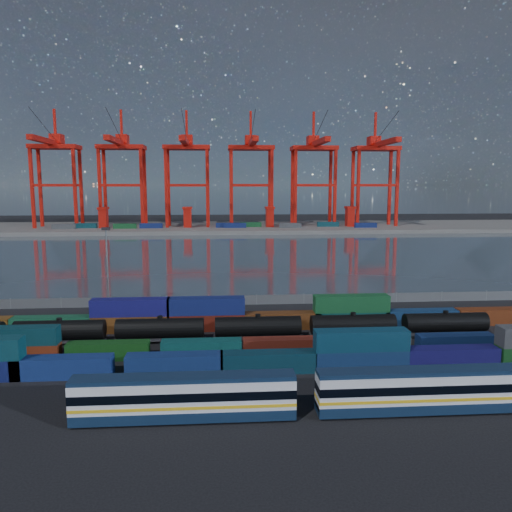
{
  "coord_description": "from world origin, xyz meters",
  "views": [
    {
      "loc": [
        -7.59,
        -73.81,
        24.83
      ],
      "look_at": [
        0.0,
        30.0,
        10.0
      ],
      "focal_mm": 35.0,
      "sensor_mm": 36.0,
      "label": 1
    }
  ],
  "objects": [
    {
      "name": "container_row_mid",
      "position": [
        -13.23,
        -3.47,
        1.47
      ],
      "size": [
        140.51,
        2.36,
        5.03
      ],
      "color": "#3E4043",
      "rests_on": "ground"
    },
    {
      "name": "passenger_train",
      "position": [
        14.49,
        -23.34,
        2.51
      ],
      "size": [
        75.57,
        2.91,
        4.99
      ],
      "color": "silver",
      "rests_on": "ground"
    },
    {
      "name": "ground",
      "position": [
        0.0,
        0.0,
        0.0
      ],
      "size": [
        700.0,
        700.0,
        0.0
      ],
      "primitive_type": "plane",
      "color": "black",
      "rests_on": "ground"
    },
    {
      "name": "yard_light_mast",
      "position": [
        -30.0,
        26.0,
        9.3
      ],
      "size": [
        1.6,
        0.4,
        16.6
      ],
      "color": "slate",
      "rests_on": "ground"
    },
    {
      "name": "quay_containers",
      "position": [
        -11.0,
        195.46,
        3.3
      ],
      "size": [
        172.58,
        10.99,
        2.6
      ],
      "color": "navy",
      "rests_on": "far_quay"
    },
    {
      "name": "gantry_cranes",
      "position": [
        -7.5,
        203.27,
        39.86
      ],
      "size": [
        200.01,
        48.02,
        65.03
      ],
      "color": "red",
      "rests_on": "ground"
    },
    {
      "name": "straddle_carriers",
      "position": [
        -2.5,
        200.0,
        7.82
      ],
      "size": [
        140.0,
        7.0,
        11.1
      ],
      "color": "red",
      "rests_on": "far_quay"
    },
    {
      "name": "harbor_water",
      "position": [
        0.0,
        105.0,
        0.01
      ],
      "size": [
        700.0,
        700.0,
        0.0
      ],
      "primitive_type": "plane",
      "color": "#313C46",
      "rests_on": "ground"
    },
    {
      "name": "container_row_south",
      "position": [
        -9.55,
        -10.03,
        2.17
      ],
      "size": [
        127.72,
        2.59,
        5.51
      ],
      "color": "#3A3E3F",
      "rests_on": "ground"
    },
    {
      "name": "waterfront_fence",
      "position": [
        -0.0,
        28.0,
        1.0
      ],
      "size": [
        160.12,
        0.12,
        2.2
      ],
      "color": "#595B5E",
      "rests_on": "ground"
    },
    {
      "name": "tanker_string",
      "position": [
        -17.13,
        3.47,
        2.2
      ],
      "size": [
        107.24,
        3.06,
        4.38
      ],
      "color": "black",
      "rests_on": "ground"
    },
    {
      "name": "distant_mountains",
      "position": [
        63.02,
        1600.0,
        220.29
      ],
      "size": [
        2470.0,
        1100.0,
        520.0
      ],
      "color": "#1E2630",
      "rests_on": "ground"
    },
    {
      "name": "container_row_north",
      "position": [
        -10.34,
        10.11,
        2.25
      ],
      "size": [
        143.09,
        2.68,
        5.72
      ],
      "color": "#101251",
      "rests_on": "ground"
    },
    {
      "name": "far_quay",
      "position": [
        0.0,
        210.0,
        1.0
      ],
      "size": [
        700.0,
        70.0,
        2.0
      ],
      "primitive_type": "cube",
      "color": "#514F4C",
      "rests_on": "ground"
    }
  ]
}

